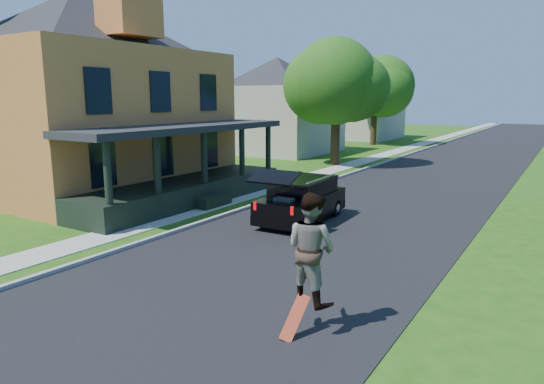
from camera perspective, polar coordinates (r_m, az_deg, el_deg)
The scene contains 13 objects.
ground at distance 11.29m, azimuth -4.58°, elevation -10.66°, with size 140.00×140.00×0.00m, color #1E5110.
street at distance 29.38m, azimuth 19.34°, elevation 2.24°, with size 8.00×120.00×0.02m, color black.
curb at distance 30.50m, azimuth 11.92°, elevation 2.93°, with size 0.15×120.00×0.12m, color gray.
sidewalk at distance 31.06m, azimuth 9.23°, elevation 3.17°, with size 1.30×120.00×0.03m, color gray.
front_walk at distance 21.77m, azimuth -15.33°, elevation -0.41°, with size 6.50×1.20×0.03m, color gray.
main_house at distance 23.92m, azimuth -21.46°, elevation 12.09°, with size 15.56×15.56×10.10m.
neighbor_house_mid at distance 37.96m, azimuth 0.62°, elevation 11.05°, with size 12.78×12.78×8.30m.
neighbor_house_far at distance 52.28m, azimuth 9.97°, elevation 10.88°, with size 12.78×12.78×8.30m.
black_suv at distance 16.50m, azimuth 3.49°, elevation -0.92°, with size 1.77×4.30×1.98m.
skateboarder at distance 8.70m, azimuth 4.62°, elevation -6.60°, with size 1.14×0.98×2.02m.
skateboard at distance 8.83m, azimuth 2.69°, elevation -14.68°, with size 0.31×0.64×0.77m.
tree_left_mid at distance 30.69m, azimuth 7.55°, elevation 12.75°, with size 5.51×5.25×7.83m.
tree_left_far at distance 44.77m, azimuth 12.03°, elevation 11.98°, with size 6.96×7.10×8.10m.
Camera 1 is at (6.30, -8.39, 4.16)m, focal length 32.00 mm.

